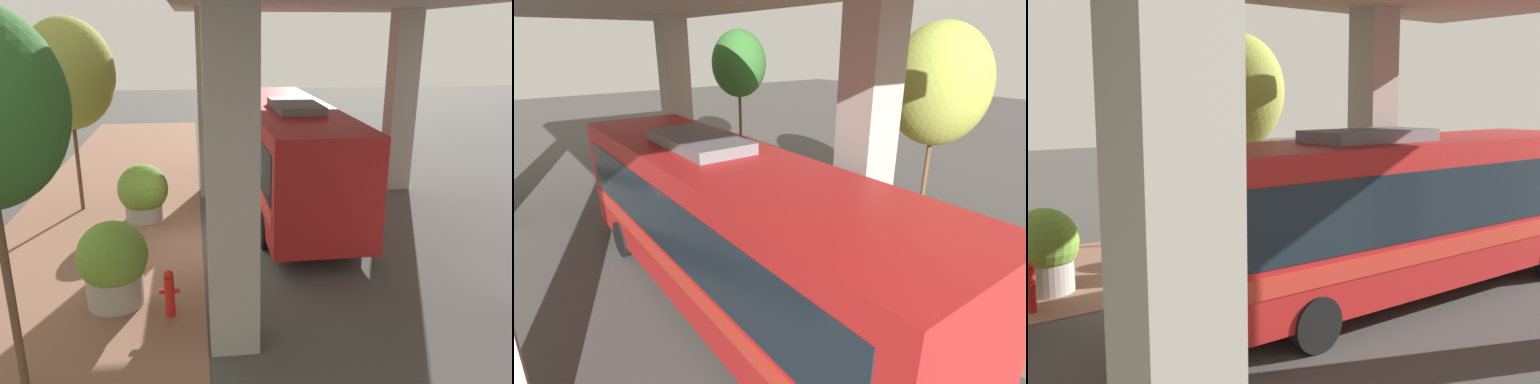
% 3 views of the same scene
% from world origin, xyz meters
% --- Properties ---
extents(ground_plane, '(80.00, 80.00, 0.00)m').
position_xyz_m(ground_plane, '(0.00, 0.00, 0.00)').
color(ground_plane, '#474442').
rests_on(ground_plane, ground).
extents(sidewalk_strip, '(6.00, 40.00, 0.02)m').
position_xyz_m(sidewalk_strip, '(-3.00, 0.00, 0.01)').
color(sidewalk_strip, '#845B47').
rests_on(sidewalk_strip, ground).
extents(overpass, '(9.40, 17.42, 7.11)m').
position_xyz_m(overpass, '(4.00, 0.00, 6.18)').
color(overpass, '#9E998E').
rests_on(overpass, ground).
extents(bus, '(2.81, 10.97, 3.68)m').
position_xyz_m(bus, '(3.00, 3.19, 1.99)').
color(bus, '#B21E1E').
rests_on(bus, ground).
extents(fire_hydrant, '(0.43, 0.21, 1.07)m').
position_xyz_m(fire_hydrant, '(-0.75, -3.64, 0.54)').
color(fire_hydrant, red).
rests_on(fire_hydrant, ground).
extents(planter_front, '(1.57, 1.57, 1.82)m').
position_xyz_m(planter_front, '(-1.77, 2.20, 0.91)').
color(planter_front, '#9E998E').
rests_on(planter_front, ground).
extents(planter_middle, '(1.52, 1.52, 1.91)m').
position_xyz_m(planter_middle, '(-1.95, -2.97, 0.96)').
color(planter_middle, '#9E998E').
rests_on(planter_middle, ground).
extents(street_tree_near, '(2.41, 2.41, 6.17)m').
position_xyz_m(street_tree_near, '(-3.03, -5.74, 4.71)').
color(street_tree_near, brown).
rests_on(street_tree_near, ground).
extents(street_tree_far, '(2.88, 2.88, 6.20)m').
position_xyz_m(street_tree_far, '(-3.93, 3.45, 4.46)').
color(street_tree_far, brown).
rests_on(street_tree_far, ground).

